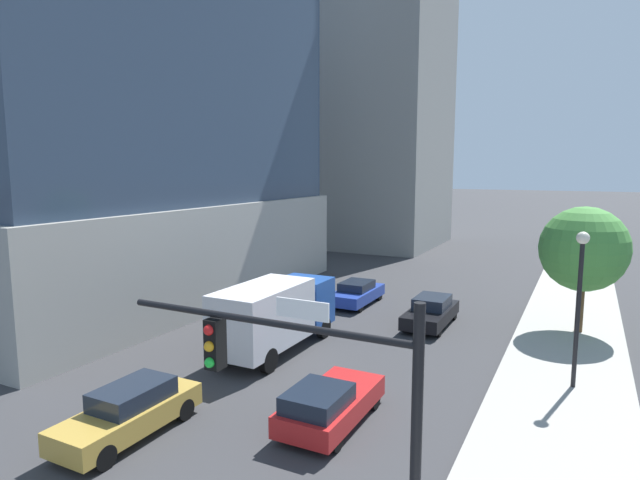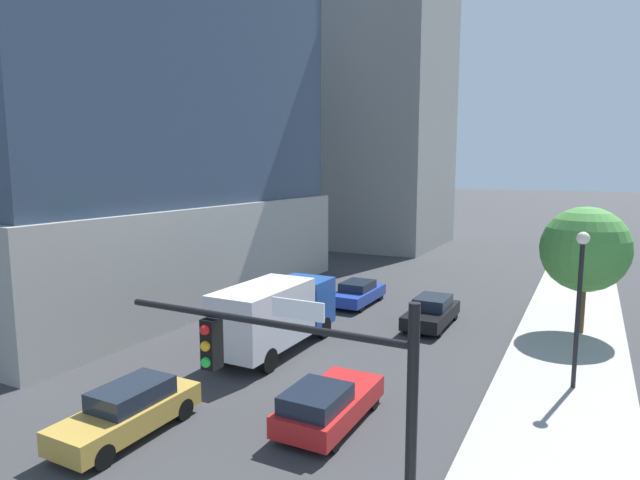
# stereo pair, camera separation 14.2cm
# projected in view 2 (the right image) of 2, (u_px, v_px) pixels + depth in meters

# --- Properties ---
(sidewalk) EXTENTS (4.71, 120.00, 0.15)m
(sidewalk) POSITION_uv_depth(u_px,v_px,m) (567.00, 355.00, 22.43)
(sidewalk) COLOR #9E9B93
(sidewalk) RESTS_ON ground
(construction_building) EXTENTS (13.17, 16.31, 39.55)m
(construction_building) POSITION_uv_depth(u_px,v_px,m) (382.00, 75.00, 53.45)
(construction_building) COLOR gray
(construction_building) RESTS_ON ground
(traffic_light_pole) EXTENTS (6.44, 0.48, 5.65)m
(traffic_light_pole) POSITION_uv_depth(u_px,v_px,m) (304.00, 385.00, 9.81)
(traffic_light_pole) COLOR black
(traffic_light_pole) RESTS_ON sidewalk
(street_lamp) EXTENTS (0.44, 0.44, 5.65)m
(street_lamp) POSITION_uv_depth(u_px,v_px,m) (580.00, 287.00, 18.41)
(street_lamp) COLOR black
(street_lamp) RESTS_ON sidewalk
(street_tree) EXTENTS (4.04, 4.04, 6.06)m
(street_tree) POSITION_uv_depth(u_px,v_px,m) (585.00, 249.00, 24.76)
(street_tree) COLOR brown
(street_tree) RESTS_ON sidewalk
(car_blue) EXTENTS (1.88, 4.44, 1.38)m
(car_blue) POSITION_uv_depth(u_px,v_px,m) (358.00, 293.00, 30.92)
(car_blue) COLOR #233D9E
(car_blue) RESTS_ON ground
(car_red) EXTENTS (1.92, 4.40, 1.46)m
(car_red) POSITION_uv_depth(u_px,v_px,m) (327.00, 404.00, 16.33)
(car_red) COLOR red
(car_red) RESTS_ON ground
(car_gold) EXTENTS (1.73, 4.62, 1.55)m
(car_gold) POSITION_uv_depth(u_px,v_px,m) (129.00, 411.00, 15.72)
(car_gold) COLOR #AD8938
(car_gold) RESTS_ON ground
(car_black) EXTENTS (1.87, 4.67, 1.47)m
(car_black) POSITION_uv_depth(u_px,v_px,m) (432.00, 312.00, 26.76)
(car_black) COLOR black
(car_black) RESTS_ON ground
(box_truck) EXTENTS (2.34, 7.03, 3.12)m
(box_truck) POSITION_uv_depth(u_px,v_px,m) (275.00, 312.00, 22.80)
(box_truck) COLOR #1E4799
(box_truck) RESTS_ON ground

